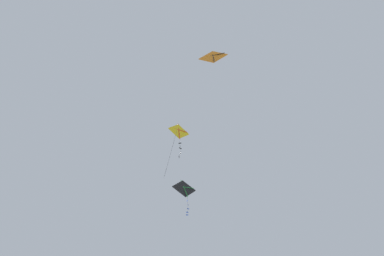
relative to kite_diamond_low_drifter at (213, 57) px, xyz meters
name	(u,v)px	position (x,y,z in m)	size (l,w,h in m)	color
kite_diamond_low_drifter	(213,57)	(0.00, 0.00, 0.00)	(0.71, 2.05, 2.28)	orange
kite_diamond_mid_left	(184,189)	(8.15, 4.17, -4.90)	(1.16, 1.65, 3.67)	black
kite_diamond_near_right	(179,132)	(1.42, 2.73, -5.30)	(1.41, 1.28, 4.42)	yellow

